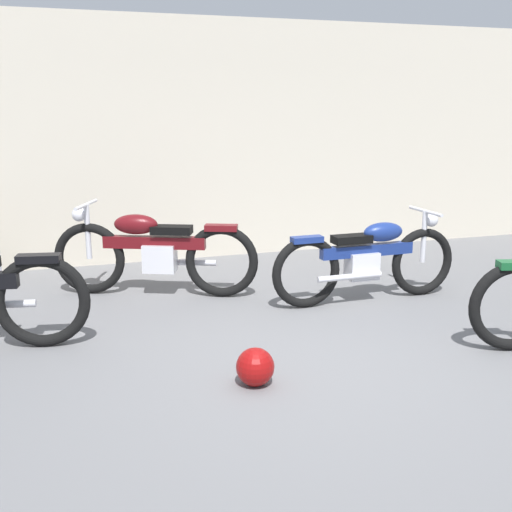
% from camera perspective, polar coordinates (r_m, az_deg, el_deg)
% --- Properties ---
extents(ground_plane, '(40.00, 40.00, 0.00)m').
position_cam_1_polar(ground_plane, '(4.95, 5.89, -9.68)').
color(ground_plane, slate).
extents(building_wall, '(18.00, 0.30, 3.02)m').
position_cam_1_polar(building_wall, '(8.18, -4.73, 10.50)').
color(building_wall, beige).
rests_on(building_wall, ground_plane).
extents(helmet, '(0.28, 0.28, 0.28)m').
position_cam_1_polar(helmet, '(4.50, -0.07, -10.14)').
color(helmet, maroon).
rests_on(helmet, ground_plane).
extents(motorcycle_maroon, '(2.04, 1.02, 0.97)m').
position_cam_1_polar(motorcycle_maroon, '(6.56, -9.43, 0.40)').
color(motorcycle_maroon, black).
rests_on(motorcycle_maroon, ground_plane).
extents(motorcycle_blue, '(2.04, 0.57, 0.91)m').
position_cam_1_polar(motorcycle_blue, '(6.38, 10.25, -0.28)').
color(motorcycle_blue, black).
rests_on(motorcycle_blue, ground_plane).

